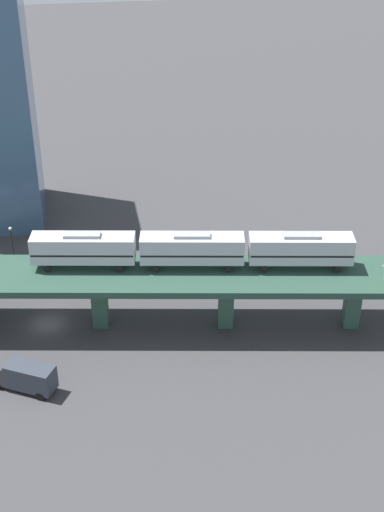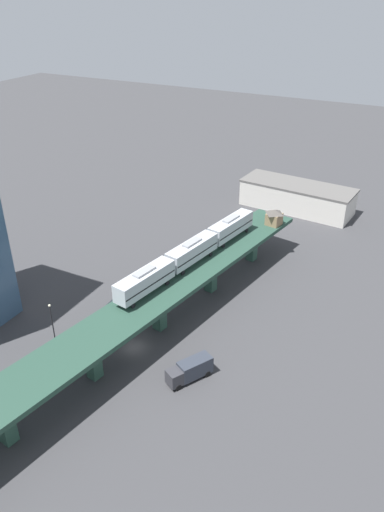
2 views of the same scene
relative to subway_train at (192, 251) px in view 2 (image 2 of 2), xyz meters
The scene contains 9 objects.
ground_plane 20.08m from the subway_train, 95.51° to the right, with size 400.00×400.00×0.00m, color #38383A.
elevated_viaduct 18.04m from the subway_train, 95.56° to the right, with size 24.40×92.05×7.28m.
subway_train is the anchor object (origin of this frame).
signal_hut 23.62m from the subway_train, 70.64° to the left, with size 3.73×3.73×3.40m.
street_car_black 17.39m from the subway_train, 133.46° to the right, with size 2.14×4.49×1.89m.
street_car_white 26.38m from the subway_train, 115.10° to the right, with size 2.36×4.58×1.89m.
delivery_truck 23.50m from the subway_train, 63.59° to the right, with size 5.46×7.39×3.20m.
street_lamp 26.70m from the subway_train, 123.97° to the right, with size 0.44×0.44×6.94m.
warehouse_building 49.35m from the subway_train, 83.68° to the left, with size 29.37×12.76×6.80m.
Camera 2 is at (37.43, -52.28, 52.53)m, focal length 35.00 mm.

